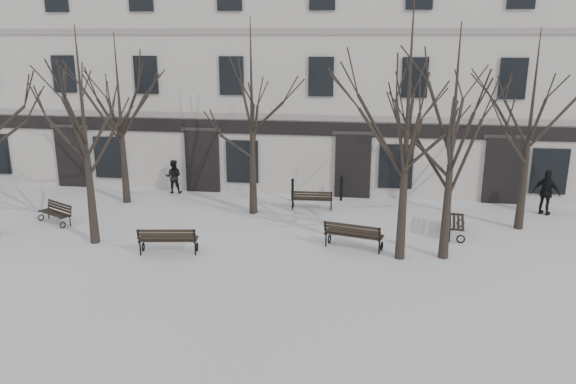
% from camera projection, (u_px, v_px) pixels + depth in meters
% --- Properties ---
extents(ground, '(100.00, 100.00, 0.00)m').
position_uv_depth(ground, '(237.00, 258.00, 18.57)').
color(ground, white).
rests_on(ground, ground).
extents(building, '(40.40, 10.20, 11.40)m').
position_uv_depth(building, '(292.00, 67.00, 29.44)').
color(building, '#BCB6AD').
rests_on(building, ground).
extents(tree_1, '(5.23, 5.23, 7.47)m').
position_uv_depth(tree_1, '(83.00, 111.00, 18.78)').
color(tree_1, black).
rests_on(tree_1, ground).
extents(tree_2, '(5.81, 5.81, 8.31)m').
position_uv_depth(tree_2, '(408.00, 101.00, 17.22)').
color(tree_2, black).
rests_on(tree_2, ground).
extents(tree_3, '(5.28, 5.28, 7.54)m').
position_uv_depth(tree_3, '(454.00, 116.00, 17.40)').
color(tree_3, black).
rests_on(tree_3, ground).
extents(tree_4, '(5.10, 5.10, 7.28)m').
position_uv_depth(tree_4, '(119.00, 99.00, 23.65)').
color(tree_4, black).
rests_on(tree_4, ground).
extents(tree_5, '(5.48, 5.48, 7.83)m').
position_uv_depth(tree_5, '(251.00, 94.00, 22.05)').
color(tree_5, black).
rests_on(tree_5, ground).
extents(tree_6, '(5.19, 5.19, 7.42)m').
position_uv_depth(tree_6, '(532.00, 107.00, 20.25)').
color(tree_6, black).
rests_on(tree_6, ground).
extents(bench_1, '(2.02, 0.99, 0.98)m').
position_uv_depth(bench_1, '(168.00, 239.00, 18.81)').
color(bench_1, black).
rests_on(bench_1, ground).
extents(bench_2, '(2.08, 1.16, 1.00)m').
position_uv_depth(bench_2, '(353.00, 234.00, 19.24)').
color(bench_2, black).
rests_on(bench_2, ground).
extents(bench_3, '(1.67, 1.28, 0.81)m').
position_uv_depth(bench_3, '(56.00, 212.00, 21.99)').
color(bench_3, black).
rests_on(bench_3, ground).
extents(bench_4, '(1.75, 0.70, 0.87)m').
position_uv_depth(bench_4, '(312.00, 199.00, 23.69)').
color(bench_4, black).
rests_on(bench_4, ground).
extents(bench_5, '(0.96, 2.01, 0.97)m').
position_uv_depth(bench_5, '(454.00, 220.00, 20.73)').
color(bench_5, black).
rests_on(bench_5, ground).
extents(bollard_a, '(0.13, 0.13, 1.02)m').
position_uv_depth(bollard_a, '(293.00, 189.00, 24.97)').
color(bollard_a, black).
rests_on(bollard_a, ground).
extents(bollard_b, '(0.14, 0.14, 1.12)m').
position_uv_depth(bollard_b, '(341.00, 188.00, 24.95)').
color(bollard_b, black).
rests_on(bollard_b, ground).
extents(pedestrian_b, '(0.85, 0.71, 1.58)m').
position_uv_depth(pedestrian_b, '(174.00, 193.00, 26.36)').
color(pedestrian_b, black).
rests_on(pedestrian_b, ground).
extents(pedestrian_c, '(1.14, 1.05, 1.88)m').
position_uv_depth(pedestrian_c, '(544.00, 214.00, 23.16)').
color(pedestrian_c, black).
rests_on(pedestrian_c, ground).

